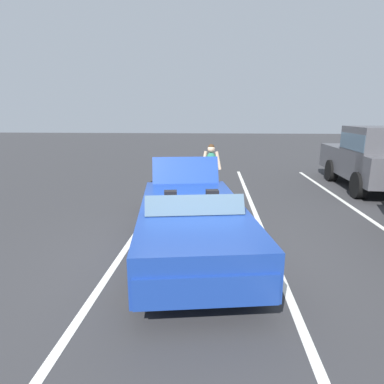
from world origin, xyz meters
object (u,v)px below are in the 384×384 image
traveler_person (211,169)px  suitcase_large_black (157,197)px  suitcase_medium_bright (184,194)px  suitcase_small_carryon (201,200)px  convertible_car (193,229)px  parked_pickup_truck_far (375,157)px

traveler_person → suitcase_large_black: bearing=-45.5°
suitcase_medium_bright → suitcase_large_black: bearing=-136.0°
suitcase_medium_bright → suitcase_small_carryon: 0.65m
convertible_car → traveler_person: (-4.12, 0.24, 0.34)m
suitcase_large_black → suitcase_medium_bright: size_ratio=1.13×
convertible_car → suitcase_large_black: size_ratio=4.28×
parked_pickup_truck_far → suitcase_medium_bright: bearing=-66.6°
suitcase_small_carryon → traveler_person: traveler_person is taller
suitcase_large_black → convertible_car: bearing=97.8°
convertible_car → suitcase_small_carryon: (-3.17, -0.00, -0.34)m
suitcase_large_black → parked_pickup_truck_far: 7.43m
convertible_car → parked_pickup_truck_far: (-5.95, 5.62, 0.51)m
convertible_car → suitcase_medium_bright: bearing=179.3°
convertible_car → suitcase_large_black: bearing=-167.4°
suitcase_small_carryon → parked_pickup_truck_far: (-2.78, 5.62, 0.85)m
suitcase_large_black → suitcase_small_carryon: size_ratio=1.15×
convertible_car → parked_pickup_truck_far: bearing=128.1°
convertible_car → suitcase_small_carryon: size_ratio=4.93×
suitcase_medium_bright → parked_pickup_truck_far: 6.60m
suitcase_medium_bright → suitcase_small_carryon: (0.42, 0.50, -0.06)m
suitcase_medium_bright → traveler_person: bearing=37.8°
convertible_car → suitcase_small_carryon: 3.19m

